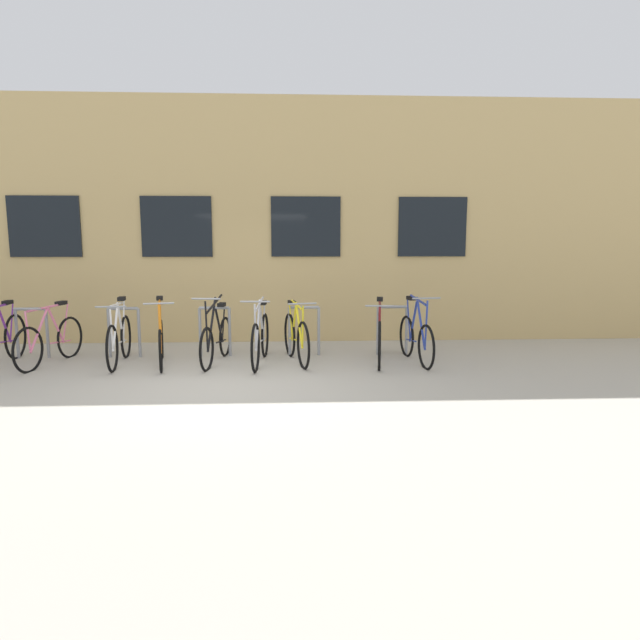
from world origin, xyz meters
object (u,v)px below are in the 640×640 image
at_px(bicycle_white, 119,339).
at_px(bicycle_silver, 260,338).
at_px(bicycle_purple, 1,340).
at_px(bicycle_yellow, 296,337).
at_px(bicycle_maroon, 379,337).
at_px(bicycle_black, 216,339).
at_px(bicycle_orange, 161,341).
at_px(bicycle_blue, 416,338).
at_px(bicycle_pink, 50,340).

relative_size(bicycle_white, bicycle_silver, 0.94).
relative_size(bicycle_purple, bicycle_yellow, 1.06).
distance_m(bicycle_maroon, bicycle_black, 2.61).
distance_m(bicycle_orange, bicycle_silver, 1.56).
bearing_deg(bicycle_silver, bicycle_yellow, 9.09).
bearing_deg(bicycle_white, bicycle_black, 0.66).
relative_size(bicycle_yellow, bicycle_black, 0.96).
distance_m(bicycle_orange, bicycle_yellow, 2.13).
bearing_deg(bicycle_orange, bicycle_white, 174.99).
relative_size(bicycle_orange, bicycle_blue, 0.99).
height_order(bicycle_black, bicycle_pink, bicycle_black).
height_order(bicycle_white, bicycle_blue, bicycle_blue).
height_order(bicycle_yellow, bicycle_silver, bicycle_silver).
xyz_separation_m(bicycle_purple, bicycle_yellow, (4.61, 0.02, -0.01)).
distance_m(bicycle_white, bicycle_yellow, 2.79).
bearing_deg(bicycle_pink, bicycle_blue, -1.23).
bearing_deg(bicycle_orange, bicycle_maroon, 0.26).
distance_m(bicycle_blue, bicycle_black, 3.19).
distance_m(bicycle_white, bicycle_purple, 1.82).
bearing_deg(bicycle_purple, bicycle_yellow, 0.30).
distance_m(bicycle_orange, bicycle_black, 0.86).
distance_m(bicycle_white, bicycle_orange, 0.67).
xyz_separation_m(bicycle_yellow, bicycle_blue, (1.92, -0.11, -0.01)).
height_order(bicycle_white, bicycle_purple, bicycle_white).
bearing_deg(bicycle_white, bicycle_orange, -5.01).
xyz_separation_m(bicycle_purple, bicycle_silver, (4.05, -0.07, -0.00)).
relative_size(bicycle_purple, bicycle_black, 1.01).
bearing_deg(bicycle_purple, bicycle_silver, -0.93).
bearing_deg(bicycle_orange, bicycle_black, 5.04).
height_order(bicycle_purple, bicycle_yellow, bicycle_yellow).
xyz_separation_m(bicycle_orange, bicycle_maroon, (3.46, 0.02, 0.03)).
bearing_deg(bicycle_white, bicycle_purple, -179.94).
height_order(bicycle_purple, bicycle_blue, bicycle_blue).
distance_m(bicycle_purple, bicycle_silver, 4.05).
distance_m(bicycle_yellow, bicycle_black, 1.27).
relative_size(bicycle_pink, bicycle_silver, 0.95).
distance_m(bicycle_purple, bicycle_pink, 0.74).
bearing_deg(bicycle_yellow, bicycle_maroon, -2.79).
xyz_separation_m(bicycle_white, bicycle_maroon, (4.12, -0.04, 0.01)).
bearing_deg(bicycle_purple, bicycle_pink, 2.65).
relative_size(bicycle_orange, bicycle_maroon, 0.92).
relative_size(bicycle_black, bicycle_silver, 0.95).
distance_m(bicycle_maroon, bicycle_blue, 0.58).
bearing_deg(bicycle_maroon, bicycle_silver, -179.23).
height_order(bicycle_orange, bicycle_maroon, bicycle_orange).
bearing_deg(bicycle_black, bicycle_blue, -1.97).
bearing_deg(bicycle_pink, bicycle_maroon, -0.82).
bearing_deg(bicycle_blue, bicycle_yellow, 176.58).
bearing_deg(bicycle_blue, bicycle_orange, 179.52).
bearing_deg(bicycle_pink, bicycle_silver, -1.74).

